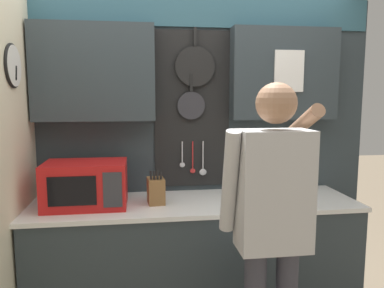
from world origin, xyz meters
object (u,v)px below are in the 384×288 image
(microwave, at_px, (86,184))
(knife_block, at_px, (156,190))
(person, at_px, (272,214))
(utensil_crock, at_px, (243,187))

(microwave, height_order, knife_block, microwave)
(knife_block, height_order, person, person)
(microwave, bearing_deg, utensil_crock, 0.06)
(microwave, height_order, person, person)
(person, bearing_deg, utensil_crock, 87.86)
(knife_block, xyz_separation_m, person, (0.59, -0.66, 0.02))
(knife_block, bearing_deg, utensil_crock, 0.02)
(knife_block, distance_m, person, 0.88)
(microwave, xyz_separation_m, utensil_crock, (1.08, 0.00, -0.06))
(utensil_crock, bearing_deg, person, -92.14)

